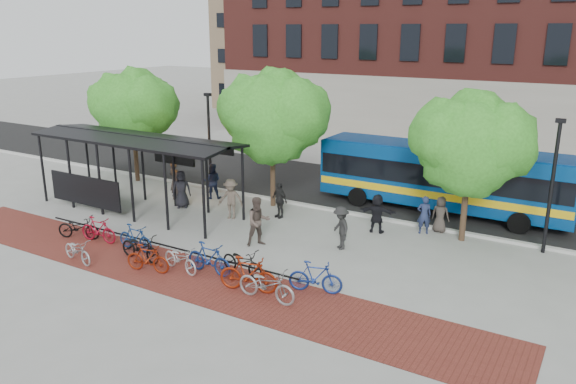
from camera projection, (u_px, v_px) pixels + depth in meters
The scene contains 34 objects.
ground at pixel (292, 238), 22.86m from camera, with size 160.00×160.00×0.00m, color #9E9E99.
asphalt_street at pixel (369, 191), 29.45m from camera, with size 160.00×8.00×0.01m, color black.
curb at pixel (335, 210), 26.14m from camera, with size 160.00×0.25×0.12m, color #B7B7B2.
brick_strip at pixel (171, 271), 19.73m from camera, with size 24.00×3.00×0.01m, color maroon.
bike_rack_rail at pixel (161, 255), 21.11m from camera, with size 12.00×0.05×0.95m, color black.
bus_shelter at pixel (134, 147), 25.63m from camera, with size 10.60×3.07×3.60m.
tree_a at pixel (134, 105), 30.29m from camera, with size 4.90×4.00×6.18m.
tree_b at pixel (275, 113), 25.80m from camera, with size 5.15×4.20×6.47m.
tree_c at pixel (473, 141), 21.49m from camera, with size 4.66×3.80×5.92m.
lamp_post_left at pixel (209, 140), 28.50m from camera, with size 0.35×0.20×5.12m.
lamp_post_right at pixel (552, 183), 20.62m from camera, with size 0.35×0.20×5.12m.
bus at pixel (443, 175), 25.70m from camera, with size 11.39×2.76×3.07m.
bike_0 at pixel (79, 227), 22.68m from camera, with size 0.63×1.82×0.95m, color black.
bike_1 at pixel (98, 230), 22.30m from camera, with size 0.49×1.73×1.04m, color maroon.
bike_2 at pixel (78, 250), 20.39m from camera, with size 0.60×1.72×0.90m, color #9A9A9C.
bike_3 at pixel (135, 238), 21.44m from camera, with size 0.49×1.72×1.04m, color navy.
bike_4 at pixel (141, 247), 20.53m from camera, with size 0.68×1.94×1.02m, color black.
bike_5 at pixel (148, 258), 19.55m from camera, with size 0.48×1.69×1.01m, color maroon.
bike_6 at pixel (180, 259), 19.64m from camera, with size 0.61×1.76×0.92m, color silver.
bike_7 at pixel (209, 258), 19.39m from camera, with size 0.53×1.88×1.13m, color navy.
bike_8 at pixel (242, 262), 19.35m from camera, with size 0.63×1.82×0.95m, color black.
bike_9 at pixel (248, 274), 18.06m from camera, with size 0.56×1.99×1.20m, color maroon.
bike_10 at pixel (267, 284), 17.49m from camera, with size 0.72×2.06×1.08m, color gray.
bike_11 at pixel (315, 277), 18.01m from camera, with size 0.50×1.78×1.07m, color navy.
pedestrian_0 at pixel (182, 189), 26.55m from camera, with size 0.87×0.57×1.79m, color black.
pedestrian_1 at pixel (175, 181), 27.64m from camera, with size 0.72×0.47×1.98m, color #38302D.
pedestrian_2 at pixel (212, 181), 27.97m from camera, with size 0.87×0.67×1.78m, color #1B223F.
pedestrian_3 at pixel (231, 199), 24.94m from camera, with size 1.18×0.68×1.83m, color brown.
pedestrian_4 at pixel (279, 200), 25.15m from camera, with size 0.95×0.40×1.63m, color black.
pedestrian_5 at pixel (377, 213), 23.28m from camera, with size 1.54×0.49×1.66m, color black.
pedestrian_6 at pixel (440, 214), 23.34m from camera, with size 0.75×0.49×1.53m, color #413934.
pedestrian_7 at pixel (424, 215), 23.17m from camera, with size 0.59×0.39×1.61m, color #212A4E.
pedestrian_8 at pixel (258, 222), 21.85m from camera, with size 0.95×0.74×1.96m, color #4E413A.
pedestrian_9 at pixel (341, 228), 21.53m from camera, with size 1.10×0.63×1.70m, color black.
Camera 1 is at (10.85, -18.46, 8.22)m, focal length 35.00 mm.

